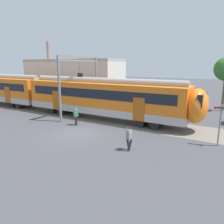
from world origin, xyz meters
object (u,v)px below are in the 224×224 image
object	(u,v)px
pedestrian_grey	(129,137)
crossing_signal	(220,118)
pedestrian_green	(76,115)
commuter_train	(44,92)

from	to	relation	value
pedestrian_grey	crossing_signal	distance (m)	6.47
pedestrian_green	pedestrian_grey	distance (m)	7.70
pedestrian_green	pedestrian_grey	bearing A→B (deg)	-23.30
pedestrian_green	pedestrian_grey	xyz separation A→B (m)	(7.07, -3.04, 0.00)
commuter_train	pedestrian_green	distance (m)	8.75
commuter_train	crossing_signal	distance (m)	20.22
pedestrian_green	crossing_signal	distance (m)	12.20
commuter_train	crossing_signal	xyz separation A→B (m)	(20.05, -2.62, -0.24)
crossing_signal	pedestrian_green	bearing A→B (deg)	-175.99
pedestrian_grey	crossing_signal	world-z (taller)	crossing_signal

